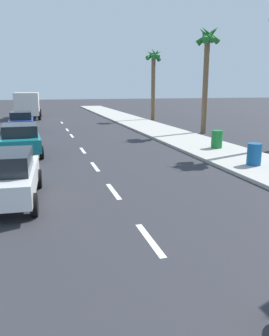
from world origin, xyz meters
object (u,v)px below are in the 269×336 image
object	(u,v)px
palm_tree_distant	(153,67)
parked_car_blue	(22,121)
trash_bin_far	(217,139)
parked_car_teal	(20,138)
palm_tree_far	(207,55)
parked_car_white	(6,176)
delivery_truck	(28,105)
trash_bin_near	(254,154)

from	to	relation	value
palm_tree_distant	parked_car_blue	bearing A→B (deg)	-153.09
palm_tree_distant	trash_bin_far	bearing A→B (deg)	-97.50
parked_car_teal	palm_tree_far	bearing A→B (deg)	18.47
parked_car_teal	palm_tree_far	distance (m)	14.38
palm_tree_far	trash_bin_far	distance (m)	8.51
parked_car_teal	parked_car_white	bearing A→B (deg)	-92.96
delivery_truck	trash_bin_far	bearing A→B (deg)	-63.90
delivery_truck	trash_bin_far	distance (m)	24.95
parked_car_white	trash_bin_near	xyz separation A→B (m)	(9.75, 1.85, -0.23)
parked_car_blue	trash_bin_far	distance (m)	15.19
parked_car_teal	trash_bin_near	distance (m)	11.29
parked_car_teal	parked_car_blue	size ratio (longest dim) A/B	1.11
delivery_truck	palm_tree_far	world-z (taller)	palm_tree_far
parked_car_white	parked_car_blue	distance (m)	17.03
parked_car_white	delivery_truck	size ratio (longest dim) A/B	0.65
palm_tree_far	trash_bin_far	xyz separation A→B (m)	(-2.49, -6.45, -4.95)
parked_car_white	parked_car_teal	distance (m)	7.72
trash_bin_near	trash_bin_far	distance (m)	4.24
parked_car_teal	trash_bin_near	world-z (taller)	parked_car_teal
palm_tree_far	parked_car_blue	bearing A→B (deg)	160.81
parked_car_blue	palm_tree_distant	world-z (taller)	palm_tree_distant
trash_bin_near	delivery_truck	bearing A→B (deg)	109.74
palm_tree_distant	trash_bin_far	distance (m)	18.24
delivery_truck	palm_tree_distant	bearing A→B (deg)	-20.91
trash_bin_far	parked_car_blue	bearing A→B (deg)	133.72
parked_car_blue	delivery_truck	size ratio (longest dim) A/B	0.64
palm_tree_far	trash_bin_near	xyz separation A→B (m)	(-3.07, -10.65, -4.96)
parked_car_blue	delivery_truck	distance (m)	11.78
parked_car_white	delivery_truck	distance (m)	28.79
parked_car_teal	parked_car_blue	distance (m)	9.31
palm_tree_far	parked_car_white	bearing A→B (deg)	-135.73
delivery_truck	palm_tree_distant	world-z (taller)	palm_tree_distant
parked_car_teal	parked_car_blue	bearing A→B (deg)	89.55
parked_car_teal	palm_tree_distant	distance (m)	20.65
trash_bin_far	delivery_truck	bearing A→B (deg)	114.25
parked_car_teal	delivery_truck	xyz separation A→B (m)	(-0.02, 21.06, 0.66)
parked_car_blue	palm_tree_far	distance (m)	14.54
parked_car_teal	palm_tree_far	xyz separation A→B (m)	(12.72, 4.78, 4.73)
delivery_truck	trash_bin_near	bearing A→B (deg)	-68.42
delivery_truck	trash_bin_near	size ratio (longest dim) A/B	6.80
delivery_truck	parked_car_blue	bearing A→B (deg)	-89.41
parked_car_white	palm_tree_distant	world-z (taller)	palm_tree_distant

